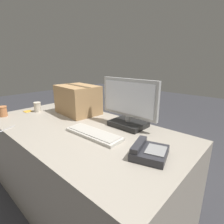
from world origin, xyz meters
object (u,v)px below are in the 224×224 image
cardboard_box (78,100)px  desk_phone (149,152)px  keyboard (93,134)px  monitor (129,107)px  sticky_note_pad (28,111)px  paper_cup_right (38,107)px  spoon (4,130)px  paper_cup_left (3,111)px

cardboard_box → desk_phone: bearing=-14.5°
keyboard → cardboard_box: (-0.54, 0.27, 0.13)m
cardboard_box → monitor: bearing=4.4°
keyboard → sticky_note_pad: (-0.98, -0.06, -0.01)m
desk_phone → cardboard_box: (-0.98, 0.25, 0.11)m
paper_cup_right → cardboard_box: (0.36, 0.26, 0.09)m
spoon → cardboard_box: 0.70m
keyboard → cardboard_box: cardboard_box is taller
spoon → monitor: bearing=113.9°
keyboard → paper_cup_left: paper_cup_left is taller
paper_cup_left → paper_cup_right: paper_cup_right is taller
paper_cup_right → spoon: bearing=-53.8°
paper_cup_right → sticky_note_pad: 0.12m
monitor → paper_cup_left: (-1.06, -0.61, -0.12)m
monitor → desk_phone: 0.50m
spoon → sticky_note_pad: bearing=-155.3°
keyboard → paper_cup_right: 0.90m
monitor → keyboard: size_ratio=1.12×
keyboard → paper_cup_left: bearing=-165.8°
monitor → cardboard_box: size_ratio=1.16×
paper_cup_left → cardboard_box: (0.45, 0.56, 0.09)m
spoon → cardboard_box: size_ratio=0.32×
paper_cup_right → spoon: (0.31, -0.42, -0.05)m
paper_cup_left → spoon: paper_cup_left is taller
paper_cup_right → sticky_note_pad: (-0.08, -0.07, -0.05)m
paper_cup_right → spoon: paper_cup_right is taller
paper_cup_left → paper_cup_right: (0.09, 0.30, 0.00)m
keyboard → paper_cup_left: 1.03m
keyboard → sticky_note_pad: 0.98m
paper_cup_left → keyboard: bearing=16.3°
paper_cup_left → cardboard_box: 0.73m
keyboard → cardboard_box: 0.62m
spoon → paper_cup_left: bearing=-129.8°
monitor → paper_cup_left: 1.23m
paper_cup_left → sticky_note_pad: bearing=87.5°
keyboard → sticky_note_pad: size_ratio=6.25×
desk_phone → sticky_note_pad: desk_phone is taller
monitor → sticky_note_pad: size_ratio=6.99×
spoon → keyboard: bearing=100.7°
desk_phone → paper_cup_right: (-1.35, -0.00, 0.02)m
paper_cup_right → paper_cup_left: bearing=-106.7°
keyboard → cardboard_box: size_ratio=1.04×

